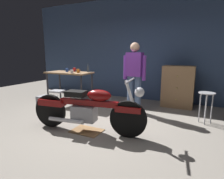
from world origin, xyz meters
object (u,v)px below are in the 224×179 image
Objects in this scene: storage_bin at (47,103)px; mug_orange_travel at (78,71)px; person_standing at (134,74)px; wooden_dresser at (178,87)px; shop_stool at (206,99)px; mug_white_ceramic at (72,72)px; mug_blue_enamel at (67,70)px; motorcycle at (87,108)px; mug_red_diner at (74,70)px; bottle at (88,69)px.

storage_bin is 1.16m from mug_orange_travel.
wooden_dresser is (0.91, 0.90, -0.38)m from person_standing.
shop_stool is 3.17m from mug_orange_travel.
mug_orange_travel is at bearing 55.47° from mug_white_ceramic.
shop_stool is at bearing 10.85° from storage_bin.
storage_bin is 1.10m from mug_blue_enamel.
storage_bin is 1.03m from mug_white_ceramic.
mug_blue_enamel is at bearing 4.36° from person_standing.
wooden_dresser is 2.50× the size of storage_bin.
mug_orange_travel is (0.52, 0.67, 0.78)m from storage_bin.
motorcycle is 19.00× the size of mug_blue_enamel.
mug_white_ceramic is (-1.65, -0.28, 0.02)m from person_standing.
shop_stool is 5.68× the size of mug_orange_travel.
mug_white_ceramic is at bearing -34.23° from mug_blue_enamel.
mug_red_diner is at bearing 124.50° from motorcycle.
wooden_dresser is at bearing 17.75° from mug_blue_enamel.
mug_red_diner is at bearing 119.72° from mug_white_ceramic.
mug_blue_enamel is at bearing -122.91° from mug_red_diner.
mug_blue_enamel is at bearing 129.87° from motorcycle.
person_standing is 2.01m from mug_blue_enamel.
motorcycle is 4.95× the size of storage_bin.
motorcycle is at bearing -57.54° from bottle.
mug_white_ceramic is (-0.10, -0.15, -0.01)m from mug_orange_travel.
person_standing reaches higher than mug_orange_travel.
motorcycle is at bearing -117.11° from wooden_dresser.
shop_stool is (1.59, -0.10, -0.43)m from person_standing.
wooden_dresser is at bearing 15.03° from mug_red_diner.
motorcycle is at bearing 80.91° from person_standing.
shop_stool is 1.21m from wooden_dresser.
wooden_dresser is at bearing 29.77° from storage_bin.
person_standing is 14.83× the size of mug_orange_travel.
wooden_dresser is 9.59× the size of mug_blue_enamel.
bottle reaches higher than motorcycle.
mug_white_ceramic reaches higher than shop_stool.
mug_orange_travel is 0.18m from mug_white_ceramic.
wooden_dresser is 2.70m from mug_orange_travel.
mug_red_diner is (-1.55, 1.69, 0.50)m from motorcycle.
mug_blue_enamel is at bearing 145.77° from mug_white_ceramic.
mug_red_diner is 0.22m from mug_blue_enamel.
person_standing is 1.90m from mug_red_diner.
motorcycle is 2.41m from shop_stool.
mug_red_diner is (0.18, 0.95, 0.78)m from storage_bin.
person_standing is at bearing 69.44° from motorcycle.
mug_orange_travel is at bearing -157.12° from wooden_dresser.
motorcycle is 18.74× the size of mug_red_diner.
person_standing reaches higher than mug_blue_enamel.
bottle is at bearing -3.47° from person_standing.
person_standing is at bearing 0.98° from mug_blue_enamel.
mug_red_diner is 1.07× the size of mug_white_ceramic.
mug_orange_travel reaches higher than storage_bin.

